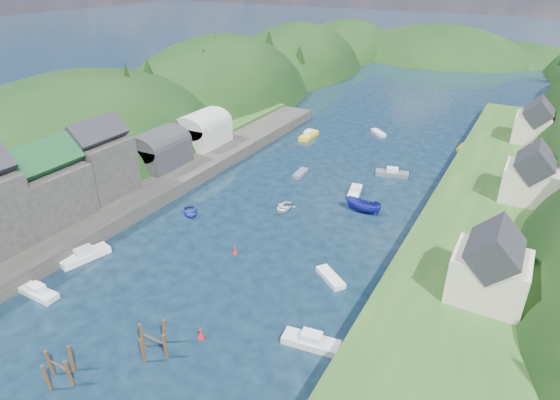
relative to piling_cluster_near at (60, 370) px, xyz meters
The scene contains 15 objects.
ground 54.84m from the piling_cluster_near, 86.30° to the left, with size 600.00×600.00×0.00m, color black.
hillside_left 90.32m from the piling_cluster_near, 117.48° to the left, with size 44.00×245.56×52.00m.
far_hills 179.18m from the piling_cluster_near, 88.48° to the left, with size 103.00×68.00×44.00m.
hill_trees 70.16m from the piling_cluster_near, 87.17° to the left, with size 92.11×147.11×12.01m.
quay_left 32.09m from the piling_cluster_near, 129.62° to the left, with size 12.00×110.00×2.00m, color #2D2B28.
terrace_left_grass 36.95m from the piling_cluster_near, 138.01° to the left, with size 12.00×110.00×2.50m, color #234719.
quayside_buildings 25.76m from the piling_cluster_near, 153.69° to the left, with size 8.00×35.84×12.90m.
boat_sheds 49.33m from the piling_cluster_near, 117.19° to the left, with size 7.00×21.00×7.50m.
terrace_right 53.05m from the piling_cluster_near, 57.45° to the left, with size 16.00×120.00×2.40m, color #234719.
right_bank_cottages 61.90m from the piling_cluster_near, 59.27° to the left, with size 9.00×59.24×8.41m.
piling_cluster_near is the anchor object (origin of this frame).
piling_cluster_far 8.04m from the piling_cluster_near, 53.26° to the left, with size 3.36×3.12×3.30m.
channel_buoy_near 12.50m from the piling_cluster_near, 53.41° to the left, with size 0.70×0.70×1.10m.
channel_buoy_far 24.00m from the piling_cluster_near, 85.26° to the left, with size 0.70×0.70×1.10m.
moored_boats 26.80m from the piling_cluster_near, 86.97° to the left, with size 36.17×89.03×2.23m.
Camera 1 is at (27.45, -20.99, 32.68)m, focal length 30.00 mm.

